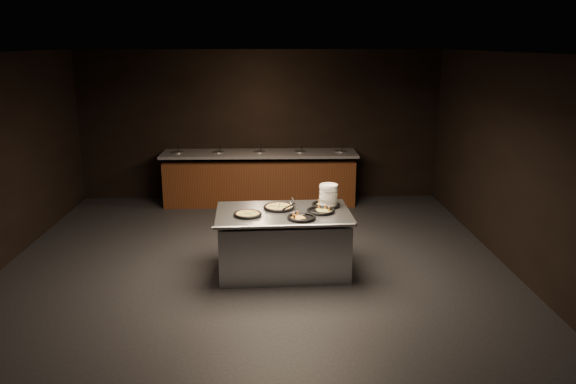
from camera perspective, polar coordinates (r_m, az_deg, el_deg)
name	(u,v)px	position (r m, az deg, el deg)	size (l,w,h in m)	color
room	(253,171)	(7.11, -3.53, 2.14)	(7.02, 8.02, 2.92)	black
salad_bar	(260,181)	(10.80, -2.88, 1.10)	(3.70, 0.83, 1.18)	#4F2D12
serving_counter	(283,243)	(7.59, -0.48, -5.20)	(1.82, 1.22, 0.85)	#B9BCC1
plate_stack	(329,195)	(7.72, 4.15, -0.32)	(0.25, 0.25, 0.29)	white
pan_veggie_whole	(248,214)	(7.30, -4.12, -2.26)	(0.37, 0.37, 0.04)	black
pan_cheese_whole	(279,207)	(7.59, -0.93, -1.55)	(0.42, 0.42, 0.04)	black
pan_cheese_slices_a	(326,205)	(7.71, 3.85, -1.31)	(0.39, 0.39, 0.04)	black
pan_cheese_slices_b	(302,217)	(7.15, 1.39, -2.60)	(0.37, 0.37, 0.04)	black
pan_veggie_slices	(321,211)	(7.44, 3.36, -1.91)	(0.38, 0.38, 0.04)	black
server_left	(293,204)	(7.51, 0.49, -1.28)	(0.18, 0.31, 0.16)	#B9BCC1
server_right	(292,209)	(7.31, 0.42, -1.71)	(0.30, 0.23, 0.16)	#B9BCC1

